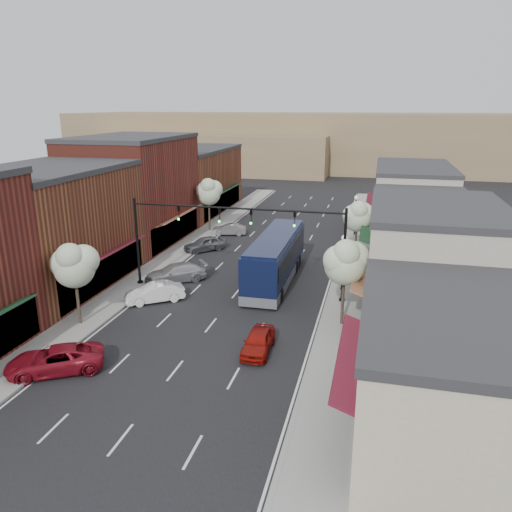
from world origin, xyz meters
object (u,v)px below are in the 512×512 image
Objects in this scene: signal_mast_right at (311,239)px; lamp_post_near at (343,253)px; tree_right_far at (358,215)px; lamp_post_far at (356,209)px; tree_left_near at (74,264)px; parked_car_c at (176,273)px; parked_car_d at (205,244)px; tree_right_near at (346,261)px; red_hatchback at (258,341)px; parked_car_b at (155,293)px; signal_mast_left at (165,230)px; tree_left_far at (209,191)px; parked_car_a at (55,360)px; coach_bus at (276,258)px; parked_car_e at (229,229)px.

signal_mast_right is 3.69m from lamp_post_near.
tree_right_far is 8.13m from lamp_post_far.
tree_left_near reaches higher than tree_right_far.
parked_car_c is at bearing -125.63° from lamp_post_far.
tree_right_far is 1.30× the size of parked_car_d.
tree_right_near is 1.55× the size of red_hatchback.
lamp_post_near is 14.41m from parked_car_b.
signal_mast_left is 1.85× the size of lamp_post_far.
tree_left_far is 8.75m from parked_car_d.
tree_right_far is 1.07× the size of parked_car_a.
tree_right_far reaches higher than lamp_post_far.
parked_car_a is (-11.82, -13.60, -3.92)m from signal_mast_right.
lamp_post_near is (-0.55, -9.44, -0.99)m from tree_right_far.
lamp_post_far reaches higher than coach_bus.
tree_left_near is at bearing 170.10° from parked_car_a.
parked_car_e is at bearing 160.24° from tree_right_far.
tree_right_far is at bearing -86.12° from lamp_post_far.
parked_car_a is (-14.55, -9.55, -3.75)m from tree_right_near.
lamp_post_near is at bearing 30.12° from parked_car_e.
tree_left_near reaches higher than parked_car_a.
tree_left_near is (-16.60, -4.00, -0.23)m from tree_right_near.
parked_car_b is (0.34, -3.07, -3.92)m from signal_mast_left.
parked_car_e is at bearing -20.48° from tree_left_far.
lamp_post_far is at bearing 109.91° from parked_car_c.
tree_left_far reaches higher than coach_bus.
coach_bus is 15.88m from parked_car_e.
tree_right_near reaches higher than parked_car_b.
signal_mast_left is 1.44× the size of tree_left_near.
signal_mast_left reaches higher than parked_car_a.
signal_mast_right reaches higher than parked_car_e.
lamp_post_far is 1.18× the size of parked_car_e.
tree_left_near is at bearing -133.15° from coach_bus.
parked_car_b is (-7.64, -6.45, -1.30)m from coach_bus.
parked_car_b is (-9.15, 5.70, 0.04)m from red_hatchback.
tree_left_far is (-16.60, 6.00, 0.61)m from tree_right_far.
parked_car_b is at bearing -119.55° from lamp_post_far.
coach_bus is (-3.26, 3.38, -2.62)m from signal_mast_right.
parked_car_d is at bearing 83.64° from tree_left_near.
lamp_post_near is 21.46m from parked_car_a.
tree_right_far is 29.58m from parked_car_a.
signal_mast_right reaches higher than parked_car_c.
tree_right_far is 0.43× the size of coach_bus.
lamp_post_near is 12.17m from red_hatchback.
signal_mast_left is at bearing 151.29° from parked_car_b.
parked_car_c is (-13.86, -10.52, -3.27)m from tree_right_far.
signal_mast_right is at bearing 1.87° from parked_car_d.
parked_car_d is (2.05, -7.57, -3.89)m from tree_left_far.
parked_car_b is (-13.63, 0.98, -3.75)m from tree_right_near.
signal_mast_right is at bearing 30.14° from tree_left_near.
tree_left_far is 29.60m from red_hatchback.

